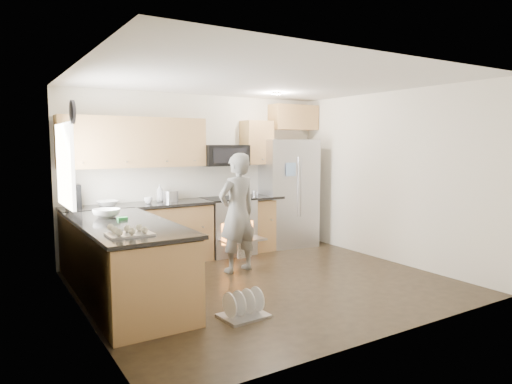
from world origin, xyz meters
TOP-DOWN VIEW (x-y plane):
  - ground at (0.00, 0.00)m, footprint 4.50×4.50m
  - room_shell at (-0.04, 0.02)m, footprint 4.54×4.04m
  - back_cabinet_run at (-0.59, 1.75)m, footprint 4.45×0.64m
  - peninsula at (-1.75, 0.25)m, footprint 0.96×2.36m
  - stove_range at (0.35, 1.69)m, footprint 0.76×0.97m
  - refrigerator at (1.55, 1.70)m, footprint 1.01×0.84m
  - person at (-0.04, 0.68)m, footprint 0.66×0.49m
  - dish_rack at (-0.85, -0.87)m, footprint 0.50×0.41m

SIDE VIEW (x-z plane):
  - ground at x=0.00m, z-range 0.00..0.00m
  - dish_rack at x=-0.85m, z-range -0.07..0.23m
  - peninsula at x=-1.75m, z-range -0.05..0.98m
  - stove_range at x=0.35m, z-range -0.22..1.57m
  - person at x=-0.04m, z-range 0.00..1.68m
  - refrigerator at x=1.55m, z-range 0.00..1.88m
  - back_cabinet_run at x=-0.59m, z-range -0.29..2.21m
  - room_shell at x=-0.04m, z-range 0.36..2.98m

